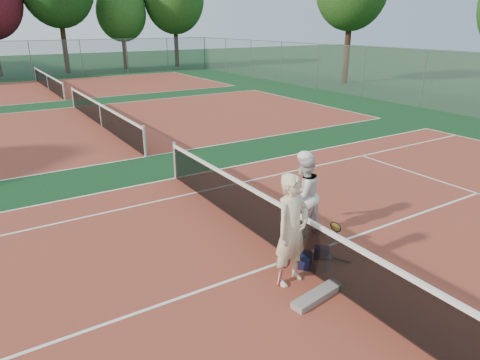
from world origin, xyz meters
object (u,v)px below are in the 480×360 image
player_b (303,195)px  sports_bag_purple (322,253)px  racket_red (284,268)px  water_bottle (329,264)px  player_a (292,230)px  racket_black_held (335,234)px  sports_bag_navy (305,260)px  net_main (293,235)px  racket_spare (326,257)px

player_b → sports_bag_purple: bearing=66.5°
racket_red → water_bottle: racket_red is taller
player_a → racket_black_held: bearing=6.6°
racket_red → racket_black_held: bearing=-1.5°
sports_bag_navy → player_a: bearing=-157.6°
net_main → sports_bag_navy: size_ratio=33.75×
player_b → racket_black_held: size_ratio=3.24×
player_b → racket_black_held: player_b is taller
player_a → sports_bag_navy: player_a is taller
racket_spare → racket_black_held: bearing=-97.2°
racket_spare → water_bottle: bearing=104.3°
net_main → sports_bag_navy: bearing=-85.0°
player_a → sports_bag_navy: 1.06m
player_b → racket_red: bearing=35.6°
player_a → racket_spare: size_ratio=3.37×
net_main → racket_spare: bearing=-32.7°
net_main → player_b: player_b is taller
player_b → water_bottle: player_b is taller
racket_red → racket_spare: (1.20, 0.20, -0.24)m
racket_black_held → sports_bag_purple: racket_black_held is taller
sports_bag_purple → sports_bag_navy: bearing=-172.0°
player_a → net_main: bearing=36.9°
player_a → sports_bag_purple: 1.39m
racket_black_held → sports_bag_purple: 0.62m
player_b → racket_spare: 1.42m
net_main → sports_bag_purple: size_ratio=38.56×
net_main → water_bottle: bearing=-68.2°
player_b → water_bottle: 1.73m
net_main → racket_spare: (0.56, -0.36, -0.46)m
water_bottle → player_a: bearing=169.4°
racket_red → sports_bag_purple: 1.20m
racket_black_held → water_bottle: 1.03m
racket_black_held → net_main: bearing=-22.2°
net_main → player_a: 0.91m
player_b → racket_red: size_ratio=3.14×
sports_bag_purple → net_main: bearing=151.5°
player_a → sports_bag_purple: bearing=4.6°
player_b → water_bottle: (-0.55, -1.45, -0.76)m
net_main → racket_black_held: net_main is taller
player_b → water_bottle: bearing=63.6°
racket_black_held → sports_bag_purple: size_ratio=1.97×
racket_red → racket_spare: bearing=-8.4°
sports_bag_purple → player_a: bearing=-164.1°
player_b → racket_red: (-1.48, -1.29, -0.62)m
racket_spare → sports_bag_navy: (-0.53, 0.02, 0.08)m
racket_black_held → racket_spare: bearing=11.9°
player_b → sports_bag_navy: bearing=47.6°
player_b → sports_bag_navy: (-0.81, -1.08, -0.78)m
player_b → sports_bag_navy: size_ratio=5.58×
racket_spare → net_main: bearing=19.2°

